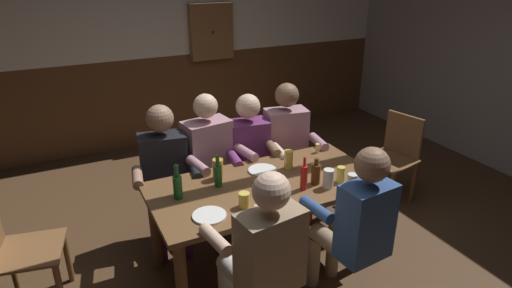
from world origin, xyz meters
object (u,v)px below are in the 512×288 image
object	(u,v)px
person_3	(288,144)
wall_dart_cabinet	(211,32)
person_0	(165,171)
person_4	(263,251)
pint_glass_0	(352,182)
bottle_1	(316,173)
pint_glass_3	(218,169)
pint_glass_4	(289,160)
person_1	(212,159)
person_2	(251,154)
dining_table	(266,196)
table_candle	(317,148)
bottle_0	(218,175)
bottle_3	(178,186)
plate_0	(209,216)
plate_1	(262,170)
person_5	(356,221)
bottle_2	(304,177)
pint_glass_2	(341,175)
chair_empty_near_left	(15,250)
condiment_caddy	(266,209)
pint_glass_1	(244,200)
pint_glass_5	(328,179)
chair_empty_near_right	(394,156)

from	to	relation	value
person_3	wall_dart_cabinet	distance (m)	2.24
person_0	wall_dart_cabinet	size ratio (longest dim) A/B	1.74
person_4	pint_glass_0	xyz separation A→B (m)	(0.87, 0.29, 0.12)
person_4	pint_glass_0	size ratio (longest dim) A/B	9.69
bottle_1	pint_glass_3	world-z (taller)	bottle_1
pint_glass_4	bottle_1	bearing A→B (deg)	-80.56
pint_glass_0	wall_dart_cabinet	xyz separation A→B (m)	(0.13, 3.14, 0.63)
person_1	person_2	size ratio (longest dim) A/B	1.04
dining_table	table_candle	world-z (taller)	table_candle
bottle_0	wall_dart_cabinet	size ratio (longest dim) A/B	0.36
person_2	pint_glass_0	bearing A→B (deg)	115.02
bottle_3	bottle_0	bearing A→B (deg)	6.78
person_1	dining_table	bearing A→B (deg)	97.06
plate_0	plate_1	xyz separation A→B (m)	(0.61, 0.43, 0.00)
person_5	bottle_2	distance (m)	0.49
pint_glass_2	dining_table	bearing A→B (deg)	156.57
person_4	chair_empty_near_left	distance (m)	1.70
condiment_caddy	bottle_3	xyz separation A→B (m)	(-0.46, 0.44, 0.07)
person_3	pint_glass_3	xyz separation A→B (m)	(-0.86, -0.42, 0.12)
wall_dart_cabinet	chair_empty_near_left	bearing A→B (deg)	-134.16
table_candle	pint_glass_4	bearing A→B (deg)	-157.56
plate_0	bottle_1	world-z (taller)	bottle_1
bottle_0	pint_glass_4	bearing A→B (deg)	2.80
pint_glass_3	table_candle	bearing A→B (deg)	4.36
bottle_1	pint_glass_1	distance (m)	0.62
table_candle	bottle_3	xyz separation A→B (m)	(-1.31, -0.22, 0.06)
plate_1	person_2	bearing A→B (deg)	75.85
bottle_0	chair_empty_near_left	bearing A→B (deg)	171.28
plate_0	pint_glass_3	xyz separation A→B (m)	(0.25, 0.47, 0.07)
person_4	pint_glass_2	size ratio (longest dim) A/B	9.90
pint_glass_2	pint_glass_3	xyz separation A→B (m)	(-0.80, 0.46, 0.02)
person_1	table_candle	world-z (taller)	person_1
pint_glass_1	pint_glass_4	xyz separation A→B (m)	(0.56, 0.38, 0.02)
bottle_0	person_4	bearing A→B (deg)	-91.69
pint_glass_5	person_1	bearing A→B (deg)	121.75
bottle_0	pint_glass_2	bearing A→B (deg)	-22.02
plate_0	person_2	bearing A→B (deg)	51.04
pint_glass_2	person_3	bearing A→B (deg)	86.23
dining_table	plate_0	bearing A→B (deg)	-156.14
dining_table	bottle_2	distance (m)	0.35
table_candle	condiment_caddy	size ratio (longest dim) A/B	0.57
person_0	pint_glass_2	xyz separation A→B (m)	(1.11, -0.88, 0.12)
person_1	pint_glass_5	size ratio (longest dim) A/B	8.61
person_1	bottle_0	world-z (taller)	person_1
person_4	chair_empty_near_right	distance (m)	2.24
person_1	bottle_2	distance (m)	0.95
person_3	pint_glass_1	xyz separation A→B (m)	(-0.86, -0.89, 0.09)
bottle_0	bottle_3	bearing A→B (deg)	-173.22
person_2	pint_glass_4	bearing A→B (deg)	107.65
person_2	plate_0	size ratio (longest dim) A/B	5.37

